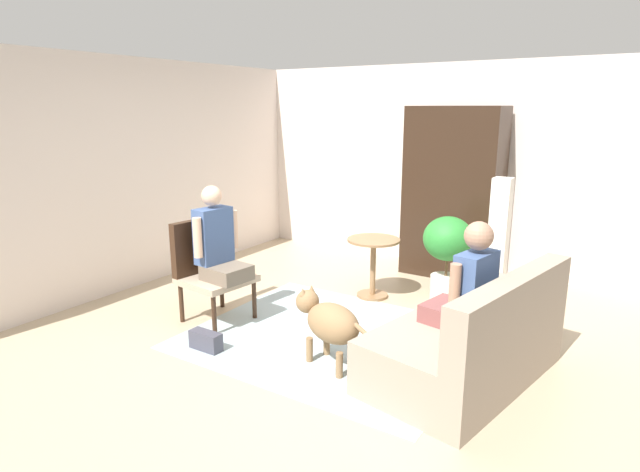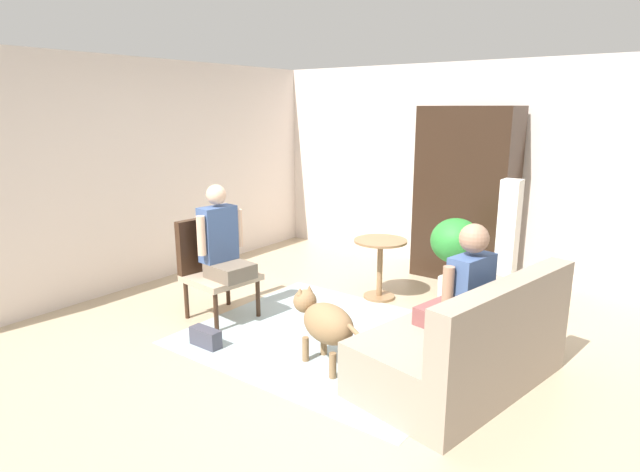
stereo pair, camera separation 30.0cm
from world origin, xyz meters
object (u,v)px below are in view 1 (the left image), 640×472
(round_end_table, at_px, (373,259))
(column_lamp, at_px, (498,244))
(armchair, at_px, (208,263))
(armoire_cabinet, at_px, (453,193))
(couch, at_px, (472,341))
(person_on_armchair, at_px, (218,242))
(dog, at_px, (329,321))
(handbag, at_px, (206,341))
(potted_plant, at_px, (447,248))
(person_on_couch, at_px, (468,286))

(round_end_table, distance_m, column_lamp, 1.29)
(armchair, bearing_deg, armoire_cabinet, 59.92)
(couch, distance_m, person_on_armchair, 2.44)
(person_on_armchair, distance_m, armoire_cabinet, 2.98)
(column_lamp, xyz_separation_m, armoire_cabinet, (-0.77, 0.82, 0.35))
(couch, bearing_deg, dog, -159.64)
(column_lamp, xyz_separation_m, handbag, (-1.80, -2.36, -0.59))
(couch, xyz_separation_m, round_end_table, (-1.45, 1.20, 0.13))
(couch, xyz_separation_m, dog, (-1.03, -0.38, 0.06))
(column_lamp, relative_size, armoire_cabinet, 0.66)
(couch, distance_m, round_end_table, 1.89)
(armchair, distance_m, potted_plant, 2.47)
(person_on_armchair, relative_size, armoire_cabinet, 0.43)
(round_end_table, bearing_deg, couch, -39.61)
(potted_plant, distance_m, handbag, 2.65)
(round_end_table, xyz_separation_m, potted_plant, (0.71, 0.31, 0.15))
(couch, xyz_separation_m, person_on_armchair, (-2.39, -0.20, 0.48))
(handbag, bearing_deg, round_end_table, 72.70)
(couch, xyz_separation_m, person_on_couch, (-0.06, -0.02, 0.44))
(dog, relative_size, column_lamp, 0.60)
(armchair, xyz_separation_m, column_lamp, (2.29, 1.81, 0.12))
(person_on_couch, distance_m, round_end_table, 1.88)
(handbag, bearing_deg, column_lamp, 52.72)
(armchair, bearing_deg, handbag, -48.60)
(column_lamp, bearing_deg, round_end_table, -160.39)
(person_on_couch, distance_m, armoire_cabinet, 2.66)
(armchair, distance_m, handbag, 0.88)
(column_lamp, height_order, handbag, column_lamp)
(person_on_armchair, distance_m, potted_plant, 2.38)
(person_on_armchair, xyz_separation_m, dog, (1.35, -0.19, -0.42))
(potted_plant, xyz_separation_m, column_lamp, (0.48, 0.12, 0.08))
(couch, relative_size, dog, 2.19)
(couch, distance_m, armoire_cabinet, 2.75)
(armchair, bearing_deg, dog, -7.65)
(armchair, bearing_deg, couch, 4.02)
(dog, distance_m, potted_plant, 1.92)
(potted_plant, distance_m, armoire_cabinet, 1.08)
(potted_plant, relative_size, column_lamp, 0.68)
(person_on_armchair, xyz_separation_m, round_end_table, (0.93, 1.40, -0.36))
(dog, relative_size, potted_plant, 0.88)
(person_on_couch, bearing_deg, couch, 15.15)
(round_end_table, height_order, armoire_cabinet, armoire_cabinet)
(person_on_couch, height_order, round_end_table, person_on_couch)
(person_on_couch, xyz_separation_m, column_lamp, (-0.20, 1.64, -0.07))
(armoire_cabinet, bearing_deg, armchair, -120.08)
(person_on_couch, bearing_deg, handbag, -160.16)
(column_lamp, distance_m, armoire_cabinet, 1.18)
(person_on_couch, height_order, potted_plant, person_on_couch)
(person_on_couch, xyz_separation_m, armoire_cabinet, (-0.97, 2.46, 0.28))
(armchair, distance_m, armoire_cabinet, 3.07)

